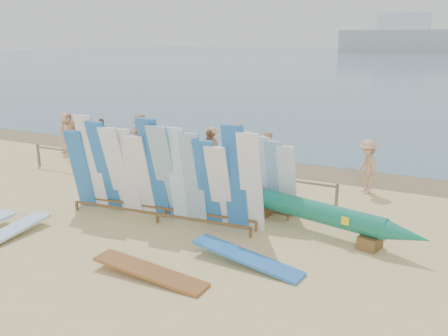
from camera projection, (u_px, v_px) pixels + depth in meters
The scene contains 26 objects.
ground at pixel (109, 213), 13.97m from camera, with size 160.00×160.00×0.00m, color #D7BE7C.
ocean at pixel (426, 58), 124.72m from camera, with size 320.00×240.00×0.02m, color #436478.
wet_sand_strip at pixel (219, 159), 20.20m from camera, with size 40.00×2.60×0.01m, color brown.
distant_ship at pixel (402, 38), 173.42m from camera, with size 45.00×8.00×14.00m.
fence at pixel (164, 168), 16.40m from camera, with size 12.08×0.08×0.90m.
main_surfboard_rack at pixel (160, 175), 13.10m from camera, with size 5.96×1.21×2.96m.
side_surfboard_rack at pixel (261, 177), 13.64m from camera, with size 2.17×0.76×2.49m.
outrigger_canoe at pixel (311, 211), 12.52m from camera, with size 6.08×2.00×0.87m.
vendor_table at pixel (225, 207), 13.44m from camera, with size 0.95×0.78×1.10m.
flat_board_c at pixel (150, 277), 10.22m from camera, with size 0.56×2.70×0.07m, color #955A28.
flat_board_d at pixel (247, 265), 10.79m from camera, with size 0.56×2.70×0.07m, color blue.
flat_board_b at pixel (4, 240), 12.11m from camera, with size 0.56×2.70×0.07m, color #99CBF4.
beach_chair_left at pixel (180, 170), 17.50m from camera, with size 0.69×0.71×0.93m.
beach_chair_right at pixel (195, 175), 17.03m from camera, with size 0.59×0.60×0.82m.
stroller at pixel (225, 175), 16.13m from camera, with size 0.90×1.03×1.18m.
beachgoer_4 at pixel (209, 150), 18.33m from camera, with size 0.94×0.41×1.61m, color #8C6042.
beachgoer_6 at pixel (266, 164), 15.86m from camera, with size 0.90×0.43×1.85m, color tan.
beachgoer_2 at pixel (153, 155), 17.21m from camera, with size 0.88×0.42×1.81m, color beige.
beachgoer_1 at pixel (74, 140), 19.97m from camera, with size 0.61×0.34×1.68m, color #8C6042.
beachgoer_3 at pixel (211, 145), 19.32m from camera, with size 0.99×0.41×1.53m, color tan.
beachgoer_7 at pixel (266, 156), 17.07m from camera, with size 0.64×0.35×1.77m, color #8C6042.
beachgoer_11 at pixel (141, 135), 20.63m from camera, with size 1.74×0.56×1.87m, color beige.
beachgoer_5 at pixel (237, 146), 18.47m from camera, with size 1.72×0.56×1.85m, color beige.
beachgoer_0 at pixel (67, 132), 21.26m from camera, with size 0.89×0.42×1.81m, color tan.
beachgoer_extra_1 at pixel (103, 137), 20.78m from camera, with size 0.96×0.41×1.63m, color #8C6042.
beachgoer_9 at pixel (367, 167), 15.60m from camera, with size 1.17×0.48×1.81m, color tan.
Camera 1 is at (8.85, -10.27, 4.98)m, focal length 38.00 mm.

